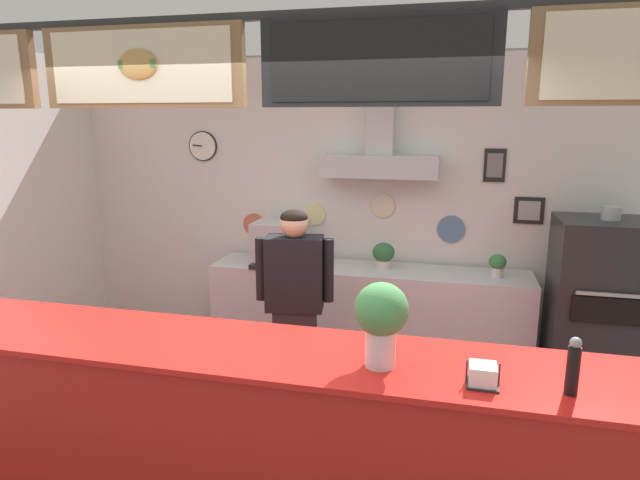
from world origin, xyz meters
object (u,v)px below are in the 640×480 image
Objects in this scene: shop_worker at (295,307)px; basil_vase at (381,319)px; pizza_oven at (600,312)px; pepper_grinder at (573,366)px; napkin_holder at (483,376)px; potted_rosemary at (497,264)px; potted_sage at (383,254)px; espresso_machine at (281,243)px.

shop_worker is 1.62m from basil_vase.
pizza_oven reaches higher than basil_vase.
pepper_grinder is 0.37m from napkin_holder.
potted_rosemary is at bearing 93.03° from pepper_grinder.
shop_worker is at bearing -145.60° from potted_rosemary.
potted_sage is 2.71m from pepper_grinder.
napkin_holder is at bearing 122.69° from shop_worker.
pizza_oven reaches higher than potted_rosemary.
shop_worker is at bearing 139.13° from pepper_grinder.
pizza_oven reaches higher than napkin_holder.
napkin_holder is at bearing -95.38° from potted_rosemary.
shop_worker is 6.60× the size of potted_sage.
espresso_machine is (-0.44, 1.02, 0.23)m from shop_worker.
shop_worker reaches higher than pizza_oven.
shop_worker is 1.13m from espresso_machine.
shop_worker is 3.95× the size of basil_vase.
espresso_machine is 2.00× the size of potted_sage.
basil_vase is at bearing -62.03° from espresso_machine.
espresso_machine is 2.40× the size of potted_rosemary.
napkin_holder is (-1.01, -2.21, 0.40)m from pizza_oven.
pizza_oven is at bearing -4.68° from espresso_machine.
pepper_grinder is at bearing 129.89° from shop_worker.
potted_sage is at bearing -125.49° from shop_worker.
potted_rosemary is (-0.78, 0.23, 0.27)m from pizza_oven.
potted_rosemary is 2.47m from basil_vase.
espresso_machine is 0.96m from potted_sage.
potted_sage is 0.95× the size of pepper_grinder.
napkin_holder reaches higher than potted_sage.
pizza_oven is at bearing 73.62° from pepper_grinder.
napkin_holder is at bearing -73.14° from potted_sage.
pizza_oven is 1.80m from potted_sage.
espresso_machine is at bearing 117.97° from basil_vase.
espresso_machine is at bearing -76.05° from shop_worker.
shop_worker is (-2.27, -0.80, 0.12)m from pizza_oven.
shop_worker is 6.24× the size of pepper_grinder.
napkin_holder is (-0.36, -0.00, -0.08)m from pepper_grinder.
potted_rosemary is 2.45m from pepper_grinder.
basil_vase reaches higher than potted_rosemary.
pepper_grinder is at bearing 0.74° from napkin_holder.
basil_vase is (1.25, -2.35, 0.23)m from espresso_machine.
napkin_holder is at bearing -114.49° from pizza_oven.
pizza_oven is 3.26× the size of espresso_machine.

